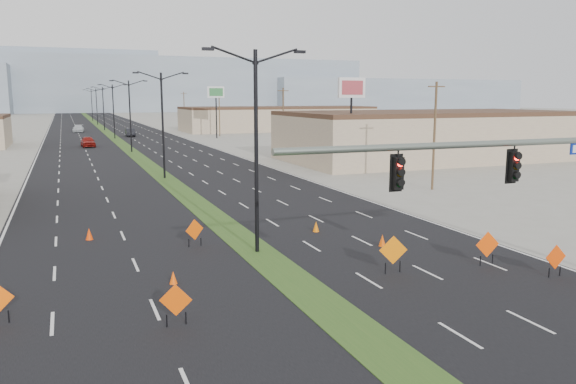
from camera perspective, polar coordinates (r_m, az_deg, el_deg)
name	(u,v)px	position (r m, az deg, el deg)	size (l,w,h in m)	color
ground	(380,351)	(18.29, 9.37, -15.63)	(600.00, 600.00, 0.00)	gray
road_surface	(113,137)	(114.69, -17.34, 5.34)	(25.00, 400.00, 0.02)	black
median_strip	(113,137)	(114.69, -17.34, 5.34)	(2.00, 400.00, 0.04)	#294D1B
building_se_near	(430,137)	(73.07, 14.22, 5.42)	(36.00, 18.00, 5.50)	tan
building_se_far	(278,119)	(132.69, -1.05, 7.38)	(44.00, 16.00, 5.00)	tan
mesa_center	(158,85)	(317.91, -13.06, 10.54)	(220.00, 50.00, 28.00)	gray
mesa_east	(390,95)	(357.88, 10.31, 9.70)	(160.00, 50.00, 18.00)	gray
mesa_backdrop	(18,81)	(334.88, -25.72, 10.13)	(140.00, 50.00, 32.00)	gray
signal_mast	(550,175)	(23.77, 25.10, 1.54)	(16.30, 0.60, 8.00)	slate
streetlight_0	(256,145)	(27.61, -3.25, 4.75)	(5.15, 0.24, 10.02)	black
streetlight_1	(163,122)	(54.84, -12.62, 6.97)	(5.15, 0.24, 10.02)	black
streetlight_2	(130,114)	(82.59, -15.75, 7.67)	(5.15, 0.24, 10.02)	black
streetlight_3	(113,110)	(110.47, -17.31, 8.00)	(5.15, 0.24, 10.02)	black
streetlight_4	(103,107)	(138.39, -18.25, 8.20)	(5.15, 0.24, 10.02)	black
streetlight_5	(97,105)	(166.34, -18.87, 8.34)	(5.15, 0.24, 10.02)	black
streetlight_6	(92,104)	(194.31, -19.31, 8.43)	(5.15, 0.24, 10.02)	black
utility_pole_0	(434,134)	(48.59, 14.65, 5.69)	(1.60, 0.20, 9.00)	#4C3823
utility_pole_1	(283,119)	(79.52, -0.50, 7.42)	(1.60, 0.20, 9.00)	#4C3823
utility_pole_2	(219,113)	(112.85, -6.99, 8.01)	(1.60, 0.20, 9.00)	#4C3823
utility_pole_3	(184,109)	(146.96, -10.50, 8.29)	(1.60, 0.20, 9.00)	#4C3823
car_left	(88,142)	(93.51, -19.66, 4.84)	(1.95, 4.85, 1.65)	maroon
car_mid	(130,133)	(115.84, -15.74, 5.84)	(1.65, 4.72, 1.55)	black
car_far	(78,129)	(133.69, -20.52, 6.05)	(2.18, 5.37, 1.56)	silver
construction_sign_1	(176,302)	(19.85, -11.34, -10.88)	(1.07, 0.42, 1.50)	#E34A04
construction_sign_2	(195,231)	(29.78, -9.47, -3.90)	(1.03, 0.48, 1.47)	#E74E04
construction_sign_3	(393,251)	(25.41, 10.64, -5.95)	(1.26, 0.36, 1.72)	orange
construction_sign_4	(556,258)	(27.14, 25.55, -6.10)	(1.09, 0.09, 1.45)	#D63A04
construction_sign_5	(487,246)	(27.72, 19.59, -5.16)	(1.21, 0.16, 1.62)	#E74404
cone_0	(173,278)	(24.27, -11.58, -8.52)	(0.34, 0.34, 0.57)	#FA5105
cone_1	(316,227)	(32.71, 2.86, -3.53)	(0.38, 0.38, 0.64)	orange
cone_2	(382,240)	(29.95, 9.56, -4.88)	(0.39, 0.39, 0.65)	#DE4B04
cone_3	(89,234)	(32.73, -19.55, -4.04)	(0.40, 0.40, 0.67)	#E43A04
pole_sign_east_near	(352,94)	(61.28, 6.47, 9.82)	(3.20, 0.50, 9.80)	black
pole_sign_east_far	(216,96)	(107.54, -7.33, 9.65)	(3.13, 1.19, 9.68)	black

